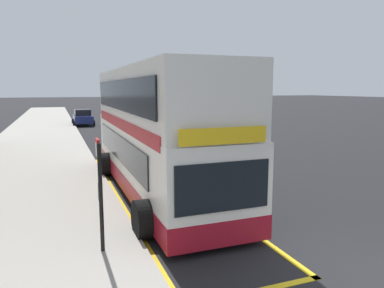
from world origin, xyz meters
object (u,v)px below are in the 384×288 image
double_decker_bus (156,135)px  parked_car_maroon_distant (116,109)px  parked_car_navy_behind (83,117)px  bus_stop_sign (100,185)px

double_decker_bus → parked_car_maroon_distant: 41.29m
parked_car_navy_behind → parked_car_maroon_distant: bearing=-110.7°
double_decker_bus → parked_car_navy_behind: size_ratio=2.65×
double_decker_bus → parked_car_navy_behind: (-0.71, 25.89, -1.27)m
double_decker_bus → parked_car_maroon_distant: bearing=83.0°
bus_stop_sign → parked_car_navy_behind: (1.78, 30.42, -0.83)m
bus_stop_sign → parked_car_navy_behind: 30.48m
parked_car_maroon_distant → parked_car_navy_behind: 16.13m
bus_stop_sign → parked_car_maroon_distant: 46.11m
double_decker_bus → bus_stop_sign: (-2.49, -4.52, -0.44)m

